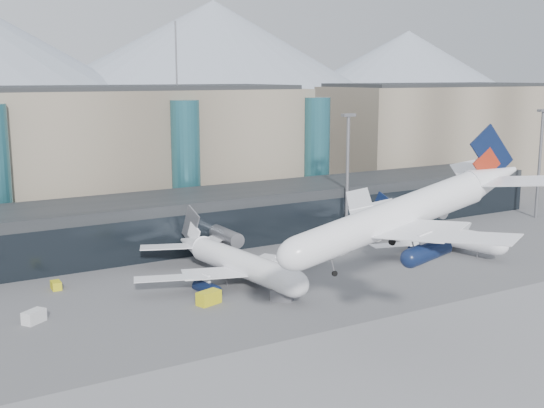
{
  "coord_description": "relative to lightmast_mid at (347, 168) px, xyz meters",
  "views": [
    {
      "loc": [
        -54.64,
        -64.77,
        33.27
      ],
      "look_at": [
        2.39,
        32.0,
        12.04
      ],
      "focal_mm": 45.0,
      "sensor_mm": 36.0,
      "label": 1
    }
  ],
  "objects": [
    {
      "name": "jet_parked_right",
      "position": [
        7.92,
        -15.68,
        -10.36
      ],
      "size": [
        32.64,
        33.35,
        10.74
      ],
      "rotation": [
        0.0,
        0.0,
        1.78
      ],
      "color": "white",
      "rests_on": "ground"
    },
    {
      "name": "veh_d",
      "position": [
        -9.78,
        -11.61,
        -13.63
      ],
      "size": [
        3.13,
        2.53,
        1.58
      ],
      "primitive_type": "cube",
      "rotation": [
        0.0,
        0.0,
        0.45
      ],
      "color": "silver",
      "rests_on": "ground"
    },
    {
      "name": "runway_strip",
      "position": [
        -30.0,
        -63.0,
        -14.4
      ],
      "size": [
        400.0,
        40.0,
        0.04
      ],
      "primitive_type": "cube",
      "color": "slate",
      "rests_on": "ground"
    },
    {
      "name": "teal_towers",
      "position": [
        -44.99,
        26.01,
        -0.41
      ],
      "size": [
        116.4,
        19.4,
        46.0
      ],
      "color": "#265F6B",
      "rests_on": "ground"
    },
    {
      "name": "runway_markings",
      "position": [
        -30.0,
        -63.0,
        -14.37
      ],
      "size": [
        128.0,
        1.0,
        0.02
      ],
      "color": "gold",
      "rests_on": "ground"
    },
    {
      "name": "veh_a",
      "position": [
        -67.74,
        -20.0,
        -13.55
      ],
      "size": [
        3.55,
        3.19,
        1.75
      ],
      "primitive_type": "cube",
      "rotation": [
        0.0,
        0.0,
        0.6
      ],
      "color": "silver",
      "rests_on": "ground"
    },
    {
      "name": "veh_c",
      "position": [
        -33.77,
        -29.36,
        -13.51
      ],
      "size": [
        3.54,
        3.52,
        1.82
      ],
      "primitive_type": "cube",
      "rotation": [
        0.0,
        0.0,
        -0.77
      ],
      "color": "#48484C",
      "rests_on": "ground"
    },
    {
      "name": "jet_parked_mid",
      "position": [
        -35.25,
        -15.52,
        -9.93
      ],
      "size": [
        36.58,
        36.41,
        11.86
      ],
      "rotation": [
        0.0,
        0.0,
        1.69
      ],
      "color": "white",
      "rests_on": "ground"
    },
    {
      "name": "veh_g",
      "position": [
        2.23,
        -6.46,
        -13.62
      ],
      "size": [
        2.5,
        3.13,
        1.6
      ],
      "primitive_type": "cube",
      "rotation": [
        0.0,
        0.0,
        -1.19
      ],
      "color": "silver",
      "rests_on": "ground"
    },
    {
      "name": "lightmast_mid",
      "position": [
        0.0,
        0.0,
        0.0
      ],
      "size": [
        3.0,
        1.2,
        25.6
      ],
      "color": "slate",
      "rests_on": "ground"
    },
    {
      "name": "terminal_main",
      "position": [
        -55.0,
        42.0,
        1.03
      ],
      "size": [
        130.0,
        30.0,
        31.0
      ],
      "color": "gray",
      "rests_on": "ground"
    },
    {
      "name": "hero_jet",
      "position": [
        -28.05,
        -50.83,
        3.42
      ],
      "size": [
        35.96,
        35.83,
        11.65
      ],
      "rotation": [
        0.0,
        -0.25,
        -0.15
      ],
      "color": "white",
      "rests_on": "ground"
    },
    {
      "name": "terminal_east",
      "position": [
        65.0,
        42.0,
        1.03
      ],
      "size": [
        70.0,
        30.0,
        31.0
      ],
      "color": "gray",
      "rests_on": "ground"
    },
    {
      "name": "veh_b",
      "position": [
        -61.63,
        -6.45,
        -13.76
      ],
      "size": [
        1.48,
        2.33,
        1.32
      ],
      "primitive_type": "cube",
      "rotation": [
        0.0,
        0.0,
        1.54
      ],
      "color": "gold",
      "rests_on": "ground"
    },
    {
      "name": "lightmast_right",
      "position": [
        50.0,
        -8.0,
        0.0
      ],
      "size": [
        3.0,
        1.2,
        25.6
      ],
      "color": "slate",
      "rests_on": "ground"
    },
    {
      "name": "ground",
      "position": [
        -30.0,
        -48.0,
        -14.42
      ],
      "size": [
        900.0,
        900.0,
        0.0
      ],
      "primitive_type": "plane",
      "color": "#515154",
      "rests_on": "ground"
    },
    {
      "name": "concourse",
      "position": [
        -30.02,
        9.73,
        -9.45
      ],
      "size": [
        170.0,
        27.0,
        10.0
      ],
      "color": "black",
      "rests_on": "ground"
    },
    {
      "name": "veh_h",
      "position": [
        -43.85,
        -25.14,
        -13.43
      ],
      "size": [
        4.0,
        2.9,
        1.99
      ],
      "primitive_type": "cube",
      "rotation": [
        0.0,
        0.0,
        0.31
      ],
      "color": "gold",
      "rests_on": "ground"
    }
  ]
}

